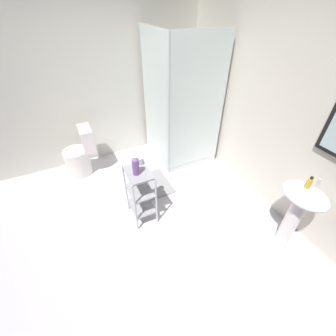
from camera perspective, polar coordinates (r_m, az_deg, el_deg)
The scene contains 12 objects.
ground_plane at distance 2.86m, azimuth -8.14°, elevation -16.01°, with size 4.20×4.20×0.02m, color silver.
wall_back at distance 2.94m, azimuth 26.60°, elevation 13.60°, with size 4.20×0.14×2.50m.
wall_left at distance 3.67m, azimuth -20.17°, elevation 19.63°, with size 0.10×4.20×2.50m, color silver.
shower_stall at distance 3.71m, azimuth 2.68°, elevation 8.71°, with size 0.92×0.92×2.00m.
pedestal_sink at distance 2.67m, azimuth 30.82°, elevation -8.58°, with size 0.46×0.37×0.81m.
sink_faucet at distance 2.59m, azimuth 34.40°, elevation -3.23°, with size 0.03×0.03×0.10m, color silver.
toilet at distance 3.71m, azimuth -21.80°, elevation 2.95°, with size 0.37×0.49×0.76m.
storage_cart at distance 2.68m, azimuth -7.20°, elevation -6.04°, with size 0.38×0.28×0.74m.
hand_soap_bottle at distance 2.52m, azimuth 32.74°, elevation -3.31°, with size 0.05×0.05×0.14m.
conditioner_bottle_purple at distance 2.39m, azimuth -8.37°, elevation 0.44°, with size 0.08×0.08×0.23m.
rinse_cup at distance 2.57m, azimuth -7.18°, elevation 1.88°, with size 0.08×0.08×0.09m, color silver.
bath_mat at distance 3.40m, azimuth -3.27°, elevation -4.00°, with size 0.60×0.40×0.02m, color gray.
Camera 1 is at (1.65, -0.36, 2.30)m, focal length 23.51 mm.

